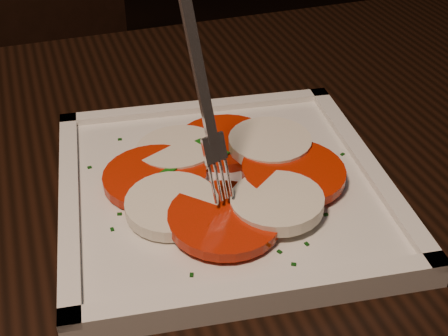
{
  "coord_description": "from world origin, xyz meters",
  "views": [
    {
      "loc": [
        0.09,
        -0.48,
        1.06
      ],
      "look_at": [
        0.27,
        -0.11,
        0.78
      ],
      "focal_mm": 50.0,
      "sensor_mm": 36.0,
      "label": 1
    }
  ],
  "objects": [
    {
      "name": "chair",
      "position": [
        0.23,
        0.56,
        0.53
      ],
      "size": [
        0.49,
        0.49,
        0.93
      ],
      "rotation": [
        0.0,
        0.0,
        0.19
      ],
      "color": "black",
      "rests_on": "ground"
    },
    {
      "name": "fork",
      "position": [
        0.24,
        -0.12,
        0.86
      ],
      "size": [
        0.03,
        0.06,
        0.16
      ],
      "primitive_type": null,
      "rotation": [
        0.0,
        0.0,
        0.21
      ],
      "color": "white",
      "rests_on": "caprese_salad"
    },
    {
      "name": "table",
      "position": [
        0.18,
        -0.13,
        0.65
      ],
      "size": [
        1.28,
        0.92,
        0.75
      ],
      "rotation": [
        0.0,
        0.0,
        -0.11
      ],
      "color": "black",
      "rests_on": "ground"
    },
    {
      "name": "caprese_salad",
      "position": [
        0.27,
        -0.11,
        0.77
      ],
      "size": [
        0.21,
        0.21,
        0.02
      ],
      "color": "#BD1804",
      "rests_on": "plate"
    },
    {
      "name": "plate",
      "position": [
        0.27,
        -0.11,
        0.76
      ],
      "size": [
        0.31,
        0.31,
        0.01
      ],
      "primitive_type": "cube",
      "rotation": [
        0.0,
        0.0,
        -0.23
      ],
      "color": "silver",
      "rests_on": "table"
    }
  ]
}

